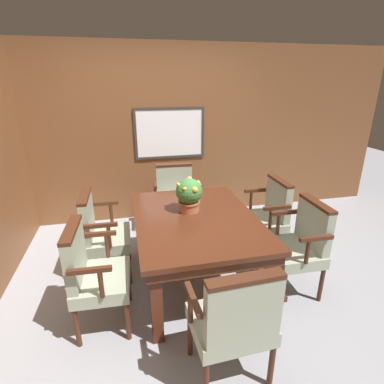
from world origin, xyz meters
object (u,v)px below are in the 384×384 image
dining_table (195,226)px  chair_head_far (175,195)px  chair_right_far (268,213)px  chair_left_near (92,271)px  chair_head_near (235,319)px  potted_plant (189,194)px  chair_right_near (300,242)px  chair_left_far (101,231)px

dining_table → chair_head_far: chair_head_far is taller
dining_table → chair_right_far: size_ratio=1.68×
chair_left_near → chair_head_near: (0.94, -0.74, 0.00)m
chair_left_near → chair_head_near: 1.20m
dining_table → potted_plant: potted_plant is taller
chair_head_far → potted_plant: bearing=-89.3°
chair_right_far → chair_head_far: bearing=-129.7°
chair_head_far → chair_right_near: bearing=-54.8°
chair_head_near → chair_head_far: bearing=-92.6°
chair_right_far → chair_head_near: size_ratio=1.00×
chair_head_far → potted_plant: potted_plant is taller
chair_right_far → chair_left_far: (-1.86, -0.01, 0.00)m
dining_table → potted_plant: (-0.03, 0.15, 0.28)m
dining_table → chair_right_far: (0.94, 0.34, -0.12)m
dining_table → chair_right_near: (0.95, -0.33, -0.12)m
chair_left_far → chair_head_near: bearing=-147.1°
chair_left_near → chair_head_far: same height
chair_left_far → chair_head_far: same height
chair_left_far → chair_head_far: (0.92, 0.82, 0.00)m
chair_left_near → potted_plant: 1.13m
chair_right_near → potted_plant: bearing=-114.6°
chair_left_near → potted_plant: potted_plant is taller
chair_right_near → chair_head_far: (-0.95, 1.48, 0.00)m
dining_table → chair_head_near: bearing=-90.4°
chair_left_near → chair_head_far: 1.80m
dining_table → chair_right_near: size_ratio=1.68×
dining_table → chair_left_near: size_ratio=1.68×
chair_left_near → chair_head_far: size_ratio=1.00×
chair_right_near → chair_left_far: same height
chair_head_far → potted_plant: 1.08m
chair_left_far → potted_plant: size_ratio=2.71×
dining_table → chair_head_far: 1.16m
chair_right_near → potted_plant: (-0.98, 0.48, 0.40)m
chair_head_near → chair_left_far: bearing=-60.1°
dining_table → chair_head_near: 1.12m
chair_right_far → chair_head_near: same height
chair_right_far → chair_right_near: bearing=1.8°
chair_right_far → potted_plant: potted_plant is taller
dining_table → potted_plant: size_ratio=4.56×
chair_left_near → chair_left_far: same height
chair_right_near → chair_head_far: same height
chair_left_near → chair_right_far: same height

